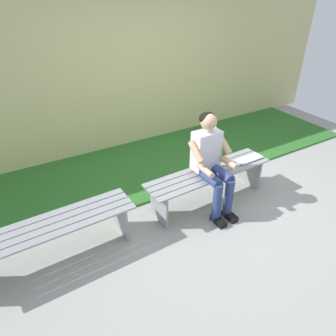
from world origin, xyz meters
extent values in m
cube|color=#9E9E99|center=(1.02, 1.00, -0.02)|extent=(10.00, 7.00, 0.04)
cube|color=#2D6B28|center=(1.02, -1.54, 0.01)|extent=(9.00, 2.35, 0.03)
cube|color=#D1C684|center=(0.50, -2.24, 1.31)|extent=(9.50, 0.24, 2.63)
cube|color=gray|center=(0.01, -0.16, 0.46)|extent=(1.78, 0.15, 0.02)
cube|color=gray|center=(0.00, -0.05, 0.46)|extent=(1.78, 0.15, 0.02)
cube|color=gray|center=(0.00, 0.05, 0.46)|extent=(1.78, 0.15, 0.02)
cube|color=gray|center=(-0.01, 0.16, 0.46)|extent=(1.78, 0.15, 0.02)
cube|color=gray|center=(-0.77, -0.03, 0.23)|extent=(0.04, 0.38, 0.45)
cube|color=gray|center=(0.77, 0.03, 0.23)|extent=(0.04, 0.38, 0.45)
cube|color=gray|center=(2.05, -0.16, 0.46)|extent=(1.81, 0.15, 0.02)
cube|color=gray|center=(2.04, -0.05, 0.46)|extent=(1.81, 0.15, 0.02)
cube|color=gray|center=(2.04, 0.05, 0.46)|extent=(1.81, 0.15, 0.02)
cube|color=gray|center=(2.03, 0.16, 0.46)|extent=(1.81, 0.15, 0.02)
cube|color=gray|center=(1.26, -0.03, 0.23)|extent=(0.04, 0.38, 0.45)
cube|color=silver|center=(0.07, -0.02, 0.79)|extent=(0.34, 0.20, 0.50)
sphere|color=tan|center=(0.07, -0.01, 1.17)|extent=(0.20, 0.20, 0.20)
ellipsoid|color=black|center=(0.07, -0.04, 1.20)|extent=(0.20, 0.19, 0.15)
cylinder|color=navy|center=(-0.02, 0.18, 0.54)|extent=(0.13, 0.40, 0.13)
cylinder|color=navy|center=(0.16, 0.18, 0.54)|extent=(0.13, 0.40, 0.13)
cylinder|color=navy|center=(-0.02, 0.38, 0.27)|extent=(0.11, 0.11, 0.54)
cube|color=black|center=(-0.02, 0.44, 0.04)|extent=(0.10, 0.22, 0.07)
cylinder|color=navy|center=(0.16, 0.38, 0.27)|extent=(0.11, 0.11, 0.54)
cube|color=black|center=(0.16, 0.44, 0.04)|extent=(0.10, 0.22, 0.07)
cylinder|color=tan|center=(-0.14, 0.06, 0.86)|extent=(0.08, 0.28, 0.23)
cylinder|color=tan|center=(-0.11, 0.22, 0.68)|extent=(0.07, 0.26, 0.07)
cylinder|color=tan|center=(0.28, 0.06, 0.86)|extent=(0.08, 0.28, 0.23)
cylinder|color=tan|center=(0.25, 0.22, 0.68)|extent=(0.07, 0.26, 0.07)
sphere|color=gold|center=(-0.33, -0.10, 0.51)|extent=(0.08, 0.08, 0.08)
cube|color=white|center=(-0.76, 0.03, 0.48)|extent=(0.20, 0.16, 0.02)
cube|color=white|center=(-0.55, 0.03, 0.48)|extent=(0.20, 0.16, 0.02)
cube|color=#1E478C|center=(-0.66, 0.03, 0.48)|extent=(0.42, 0.17, 0.01)
camera|label=1|loc=(2.15, 2.60, 2.55)|focal=32.44mm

